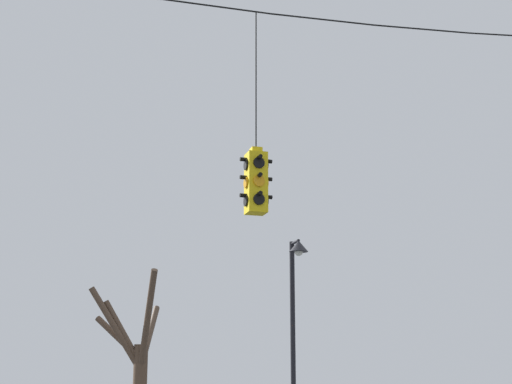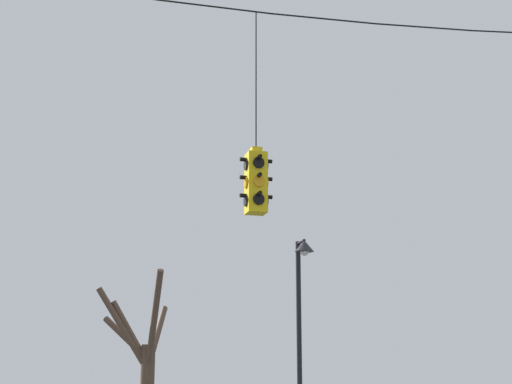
{
  "view_description": "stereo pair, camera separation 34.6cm",
  "coord_description": "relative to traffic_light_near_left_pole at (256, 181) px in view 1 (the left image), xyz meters",
  "views": [
    {
      "loc": [
        -2.96,
        -12.94,
        1.83
      ],
      "look_at": [
        0.75,
        -0.28,
        5.02
      ],
      "focal_mm": 55.0,
      "sensor_mm": 36.0,
      "label": 1
    },
    {
      "loc": [
        -2.62,
        -13.03,
        1.83
      ],
      "look_at": [
        0.75,
        -0.28,
        5.02
      ],
      "focal_mm": 55.0,
      "sensor_mm": 36.0,
      "label": 2
    }
  ],
  "objects": [
    {
      "name": "traffic_light_near_left_pole",
      "position": [
        0.0,
        0.0,
        0.0
      ],
      "size": [
        0.58,
        0.58,
        3.78
      ],
      "color": "yellow"
    },
    {
      "name": "street_lamp",
      "position": [
        2.41,
        4.9,
        -1.54
      ],
      "size": [
        0.45,
        0.78,
        5.12
      ],
      "color": "black",
      "rests_on": "ground_plane"
    },
    {
      "name": "span_wire",
      "position": [
        -0.75,
        0.0,
        3.32
      ],
      "size": [
        14.53,
        0.03,
        0.35
      ],
      "color": "black"
    },
    {
      "name": "bare_tree",
      "position": [
        -1.01,
        6.98,
        -3.12
      ],
      "size": [
        1.99,
        2.77,
        4.41
      ],
      "color": "brown",
      "rests_on": "ground_plane"
    }
  ]
}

